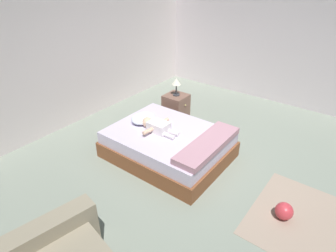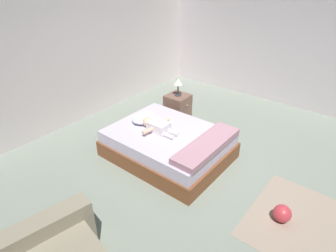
{
  "view_description": "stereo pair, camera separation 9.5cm",
  "coord_description": "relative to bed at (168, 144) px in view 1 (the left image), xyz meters",
  "views": [
    {
      "loc": [
        -2.86,
        -1.23,
        2.55
      ],
      "look_at": [
        -0.01,
        0.93,
        0.52
      ],
      "focal_mm": 30.63,
      "sensor_mm": 36.0,
      "label": 1
    },
    {
      "loc": [
        -2.8,
        -1.31,
        2.55
      ],
      "look_at": [
        -0.01,
        0.93,
        0.52
      ],
      "focal_mm": 30.63,
      "sensor_mm": 36.0,
      "label": 2
    }
  ],
  "objects": [
    {
      "name": "blanket",
      "position": [
        0.0,
        -0.66,
        0.26
      ],
      "size": [
        1.19,
        0.35,
        0.09
      ],
      "color": "#B88393",
      "rests_on": "bed"
    },
    {
      "name": "ground_plane",
      "position": [
        0.01,
        -0.93,
        -0.21
      ],
      "size": [
        8.0,
        8.0,
        0.0
      ],
      "primitive_type": "plane",
      "color": "gray"
    },
    {
      "name": "pillow",
      "position": [
        0.02,
        0.49,
        0.28
      ],
      "size": [
        0.41,
        0.34,
        0.13
      ],
      "color": "white",
      "rests_on": "bed"
    },
    {
      "name": "toy_ball",
      "position": [
        -0.18,
        -1.79,
        -0.1
      ],
      "size": [
        0.2,
        0.2,
        0.2
      ],
      "primitive_type": "sphere",
      "color": "#D03842",
      "rests_on": "rug"
    },
    {
      "name": "wall_behind_bed",
      "position": [
        0.01,
        2.07,
        1.1
      ],
      "size": [
        8.0,
        0.12,
        2.61
      ],
      "primitive_type": "cube",
      "color": "silver",
      "rests_on": "ground_plane"
    },
    {
      "name": "lamp",
      "position": [
        1.01,
        0.59,
        0.53
      ],
      "size": [
        0.16,
        0.16,
        0.32
      ],
      "color": "#333338",
      "rests_on": "nightstand"
    },
    {
      "name": "nightstand",
      "position": [
        1.01,
        0.59,
        0.04
      ],
      "size": [
        0.38,
        0.41,
        0.5
      ],
      "color": "brown",
      "rests_on": "ground_plane"
    },
    {
      "name": "toothbrush",
      "position": [
        0.19,
        0.3,
        0.22
      ],
      "size": [
        0.03,
        0.16,
        0.02
      ],
      "color": "blue",
      "rests_on": "bed"
    },
    {
      "name": "baby",
      "position": [
        -0.06,
        0.16,
        0.29
      ],
      "size": [
        0.55,
        0.61,
        0.15
      ],
      "color": "white",
      "rests_on": "bed"
    },
    {
      "name": "rug",
      "position": [
        -0.07,
        -1.93,
        -0.2
      ],
      "size": [
        1.29,
        0.98,
        0.01
      ],
      "color": "tan",
      "rests_on": "ground_plane"
    },
    {
      "name": "wall_side",
      "position": [
        3.01,
        -0.93,
        1.1
      ],
      "size": [
        0.12,
        6.0,
        2.61
      ],
      "primitive_type": "cube",
      "color": "silver",
      "rests_on": "ground_plane"
    },
    {
      "name": "bed",
      "position": [
        0.0,
        0.0,
        0.0
      ],
      "size": [
        1.32,
        1.7,
        0.42
      ],
      "color": "brown",
      "rests_on": "ground_plane"
    }
  ]
}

